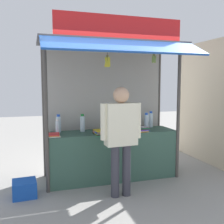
% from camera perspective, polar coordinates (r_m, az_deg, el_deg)
% --- Properties ---
extents(ground_plane, '(20.00, 20.00, 0.00)m').
position_cam_1_polar(ground_plane, '(4.93, 0.00, -14.17)').
color(ground_plane, gray).
extents(stall_counter, '(2.32, 0.61, 0.86)m').
position_cam_1_polar(stall_counter, '(4.80, 0.00, -9.33)').
color(stall_counter, '#385B4C').
rests_on(stall_counter, ground).
extents(stall_structure, '(2.52, 1.50, 2.77)m').
position_cam_1_polar(stall_structure, '(4.75, -0.45, 5.65)').
color(stall_structure, '#4C4742').
rests_on(stall_structure, ground).
extents(water_bottle_center, '(0.09, 0.09, 0.32)m').
position_cam_1_polar(water_bottle_center, '(4.71, -11.60, -2.54)').
color(water_bottle_center, silver).
rests_on(water_bottle_center, stall_counter).
extents(water_bottle_left, '(0.07, 0.07, 0.25)m').
position_cam_1_polar(water_bottle_left, '(4.53, -11.78, -3.27)').
color(water_bottle_left, silver).
rests_on(water_bottle_left, stall_counter).
extents(water_bottle_right, '(0.08, 0.08, 0.30)m').
position_cam_1_polar(water_bottle_right, '(5.01, 7.51, -2.02)').
color(water_bottle_right, silver).
rests_on(water_bottle_right, stall_counter).
extents(water_bottle_back_right, '(0.08, 0.08, 0.27)m').
position_cam_1_polar(water_bottle_back_right, '(4.86, 3.10, -2.40)').
color(water_bottle_back_right, silver).
rests_on(water_bottle_back_right, stall_counter).
extents(water_bottle_front_left, '(0.09, 0.09, 0.31)m').
position_cam_1_polar(water_bottle_front_left, '(4.71, -6.47, -2.47)').
color(water_bottle_front_left, silver).
rests_on(water_bottle_front_left, stall_counter).
extents(water_bottle_rear_center, '(0.09, 0.09, 0.31)m').
position_cam_1_polar(water_bottle_rear_center, '(5.21, 8.47, -1.66)').
color(water_bottle_rear_center, silver).
rests_on(water_bottle_rear_center, stall_counter).
extents(magazine_stack_far_right, '(0.26, 0.30, 0.08)m').
position_cam_1_polar(magazine_stack_far_right, '(4.41, -2.35, -4.46)').
color(magazine_stack_far_right, green).
rests_on(magazine_stack_far_right, stall_counter).
extents(magazine_stack_far_left, '(0.21, 0.26, 0.08)m').
position_cam_1_polar(magazine_stack_far_left, '(4.74, 6.55, -3.71)').
color(magazine_stack_far_left, orange).
rests_on(magazine_stack_far_left, stall_counter).
extents(magazine_stack_mid_right, '(0.22, 0.30, 0.04)m').
position_cam_1_polar(magazine_stack_mid_right, '(4.37, -12.65, -4.93)').
color(magazine_stack_mid_right, white).
rests_on(magazine_stack_mid_right, stall_counter).
extents(banana_bunch_rightmost, '(0.11, 0.11, 0.32)m').
position_cam_1_polar(banana_bunch_rightmost, '(4.19, -0.98, 10.92)').
color(banana_bunch_rightmost, '#332D23').
extents(banana_bunch_inner_right, '(0.09, 0.09, 0.24)m').
position_cam_1_polar(banana_bunch_inner_right, '(4.49, 9.12, 11.35)').
color(banana_bunch_inner_right, '#332D23').
extents(vendor_person, '(0.63, 0.24, 1.67)m').
position_cam_1_polar(vendor_person, '(3.92, 1.97, -4.26)').
color(vendor_person, '#383842').
rests_on(vendor_person, ground).
extents(plastic_crate, '(0.37, 0.37, 0.24)m').
position_cam_1_polar(plastic_crate, '(4.36, -18.57, -15.58)').
color(plastic_crate, '#194CB2').
rests_on(plastic_crate, ground).
extents(neighbour_wall, '(0.20, 2.40, 2.63)m').
position_cam_1_polar(neighbour_wall, '(6.00, 20.83, 1.93)').
color(neighbour_wall, beige).
rests_on(neighbour_wall, ground).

